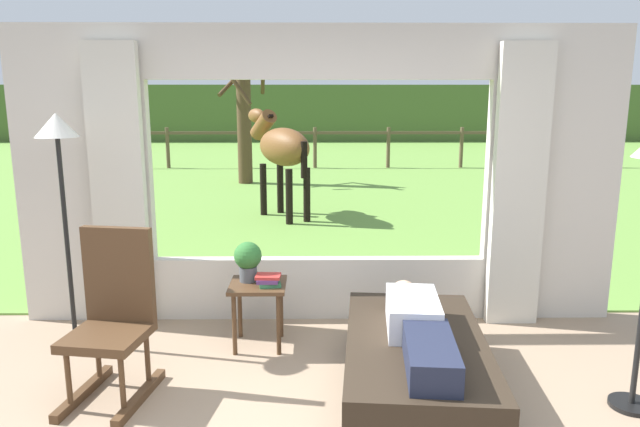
# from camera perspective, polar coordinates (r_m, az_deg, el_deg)

# --- Properties ---
(back_wall_with_window) EXTENTS (5.20, 0.12, 2.55)m
(back_wall_with_window) POSITION_cam_1_polar(r_m,az_deg,el_deg) (5.01, -0.06, 3.30)
(back_wall_with_window) COLOR beige
(back_wall_with_window) RESTS_ON ground_plane
(curtain_panel_left) EXTENTS (0.44, 0.10, 2.40)m
(curtain_panel_left) POSITION_cam_1_polar(r_m,az_deg,el_deg) (5.14, -19.25, 2.31)
(curtain_panel_left) COLOR beige
(curtain_panel_left) RESTS_ON ground_plane
(curtain_panel_right) EXTENTS (0.44, 0.10, 2.40)m
(curtain_panel_right) POSITION_cam_1_polar(r_m,az_deg,el_deg) (5.18, 19.02, 2.38)
(curtain_panel_right) COLOR beige
(curtain_panel_right) RESTS_ON ground_plane
(outdoor_pasture_lawn) EXTENTS (36.00, 21.68, 0.02)m
(outdoor_pasture_lawn) POSITION_cam_1_polar(r_m,az_deg,el_deg) (15.97, -0.50, 4.55)
(outdoor_pasture_lawn) COLOR olive
(outdoor_pasture_lawn) RESTS_ON ground_plane
(distant_hill_ridge) EXTENTS (36.00, 2.00, 2.40)m
(distant_hill_ridge) POSITION_cam_1_polar(r_m,az_deg,el_deg) (25.71, -0.58, 9.89)
(distant_hill_ridge) COLOR #48612E
(distant_hill_ridge) RESTS_ON ground_plane
(recliner_sofa) EXTENTS (1.05, 1.77, 0.42)m
(recliner_sofa) POSITION_cam_1_polar(r_m,az_deg,el_deg) (3.99, 9.35, -14.62)
(recliner_sofa) COLOR black
(recliner_sofa) RESTS_ON ground_plane
(reclining_person) EXTENTS (0.39, 1.44, 0.22)m
(reclining_person) POSITION_cam_1_polar(r_m,az_deg,el_deg) (3.82, 9.63, -10.86)
(reclining_person) COLOR silver
(reclining_person) RESTS_ON recliner_sofa
(rocking_chair) EXTENTS (0.56, 0.74, 1.12)m
(rocking_chair) POSITION_cam_1_polar(r_m,az_deg,el_deg) (4.11, -19.70, -9.46)
(rocking_chair) COLOR #4C331E
(rocking_chair) RESTS_ON ground_plane
(side_table) EXTENTS (0.44, 0.44, 0.52)m
(side_table) POSITION_cam_1_polar(r_m,az_deg,el_deg) (4.63, -6.13, -7.97)
(side_table) COLOR #4C331E
(side_table) RESTS_ON ground_plane
(potted_plant) EXTENTS (0.22, 0.22, 0.32)m
(potted_plant) POSITION_cam_1_polar(r_m,az_deg,el_deg) (4.61, -7.13, -4.47)
(potted_plant) COLOR #4C5156
(potted_plant) RESTS_ON side_table
(book_stack) EXTENTS (0.20, 0.17, 0.09)m
(book_stack) POSITION_cam_1_polar(r_m,az_deg,el_deg) (4.52, -5.09, -6.58)
(book_stack) COLOR #337247
(book_stack) RESTS_ON side_table
(floor_lamp_left) EXTENTS (0.32, 0.32, 1.84)m
(floor_lamp_left) POSITION_cam_1_polar(r_m,az_deg,el_deg) (4.79, -24.31, 4.78)
(floor_lamp_left) COLOR black
(floor_lamp_left) RESTS_ON ground_plane
(horse) EXTENTS (1.28, 1.70, 1.73)m
(horse) POSITION_cam_1_polar(r_m,az_deg,el_deg) (9.27, -3.84, 6.52)
(horse) COLOR brown
(horse) RESTS_ON outdoor_pasture_lawn
(pasture_tree) EXTENTS (1.17, 1.22, 3.15)m
(pasture_tree) POSITION_cam_1_polar(r_m,az_deg,el_deg) (13.07, -7.49, 10.21)
(pasture_tree) COLOR #4C3823
(pasture_tree) RESTS_ON outdoor_pasture_lawn
(pasture_fence_line) EXTENTS (16.10, 0.10, 1.10)m
(pasture_fence_line) POSITION_cam_1_polar(r_m,az_deg,el_deg) (15.79, -0.50, 7.15)
(pasture_fence_line) COLOR brown
(pasture_fence_line) RESTS_ON outdoor_pasture_lawn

